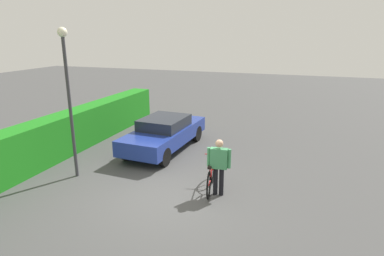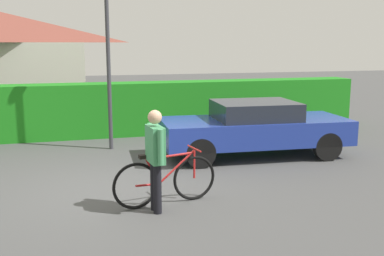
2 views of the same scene
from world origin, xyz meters
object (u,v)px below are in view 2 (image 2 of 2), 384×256
(person_rider, at_px, (155,153))
(street_lamp, at_px, (107,31))
(bicycle, at_px, (166,180))
(parked_car_near, at_px, (255,127))

(person_rider, distance_m, street_lamp, 4.98)
(bicycle, bearing_deg, street_lamp, 96.51)
(bicycle, xyz_separation_m, person_rider, (-0.22, -0.28, 0.54))
(parked_car_near, relative_size, bicycle, 2.48)
(parked_car_near, distance_m, street_lamp, 4.22)
(parked_car_near, xyz_separation_m, person_rider, (-2.92, -2.93, 0.26))
(person_rider, bearing_deg, parked_car_near, 45.15)
(parked_car_near, distance_m, person_rider, 4.15)
(parked_car_near, bearing_deg, street_lamp, 152.79)
(parked_car_near, height_order, street_lamp, street_lamp)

